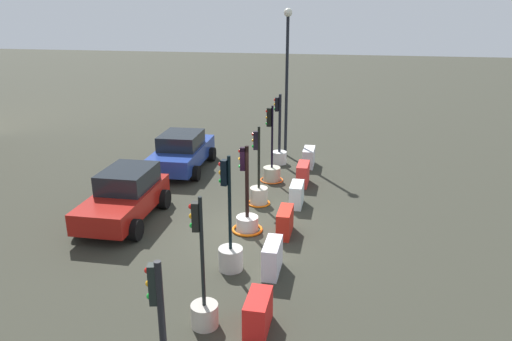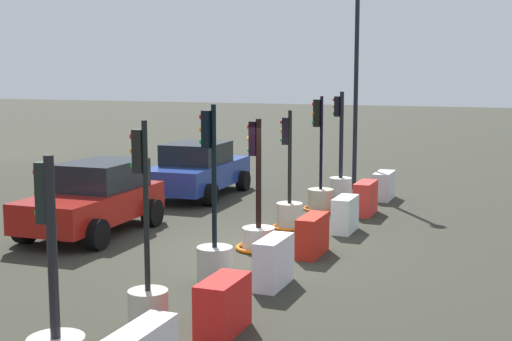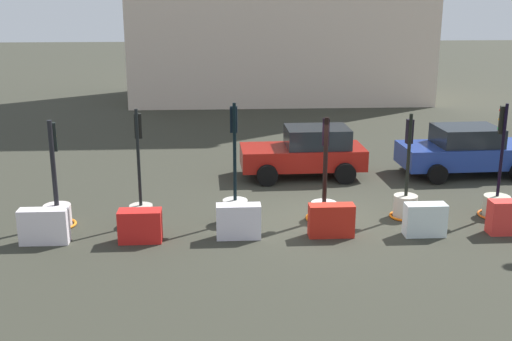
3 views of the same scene
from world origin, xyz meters
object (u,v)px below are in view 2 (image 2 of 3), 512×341
at_px(construction_barrier_4, 345,214).
at_px(car_blue_estate, 198,170).
at_px(traffic_light_5, 320,193).
at_px(street_lamp_post, 357,57).
at_px(traffic_light_1, 147,286).
at_px(construction_barrier_2, 274,262).
at_px(traffic_light_6, 340,175).
at_px(construction_barrier_5, 365,198).
at_px(traffic_light_3, 258,230).
at_px(traffic_light_2, 214,248).
at_px(construction_barrier_6, 384,186).
at_px(traffic_light_4, 289,209).
at_px(car_red_compact, 94,198).
at_px(construction_barrier_1, 223,306).
at_px(construction_barrier_3, 312,235).

bearing_deg(construction_barrier_4, car_blue_estate, 59.85).
height_order(traffic_light_5, street_lamp_post, street_lamp_post).
relative_size(traffic_light_1, construction_barrier_4, 3.00).
bearing_deg(car_blue_estate, traffic_light_1, -158.03).
distance_m(traffic_light_5, construction_barrier_2, 6.85).
relative_size(traffic_light_6, construction_barrier_5, 2.80).
bearing_deg(construction_barrier_5, traffic_light_3, 164.11).
distance_m(traffic_light_2, construction_barrier_6, 9.01).
xyz_separation_m(traffic_light_4, construction_barrier_4, (0.10, -1.30, -0.05)).
relative_size(traffic_light_2, construction_barrier_6, 2.70).
relative_size(traffic_light_4, construction_barrier_2, 2.59).
height_order(traffic_light_2, traffic_light_3, traffic_light_2).
bearing_deg(car_red_compact, car_blue_estate, -0.67).
height_order(traffic_light_1, construction_barrier_1, traffic_light_1).
height_order(traffic_light_1, car_red_compact, traffic_light_1).
height_order(traffic_light_2, construction_barrier_2, traffic_light_2).
relative_size(traffic_light_3, car_blue_estate, 0.62).
bearing_deg(construction_barrier_4, traffic_light_4, 94.33).
height_order(traffic_light_2, construction_barrier_4, traffic_light_2).
height_order(construction_barrier_1, car_red_compact, car_red_compact).
bearing_deg(traffic_light_4, construction_barrier_5, -30.28).
relative_size(traffic_light_5, construction_barrier_4, 3.03).
height_order(traffic_light_5, construction_barrier_2, traffic_light_5).
relative_size(traffic_light_4, construction_barrier_4, 2.78).
bearing_deg(car_blue_estate, construction_barrier_4, -120.15).
height_order(construction_barrier_1, car_blue_estate, car_blue_estate).
xyz_separation_m(traffic_light_4, traffic_light_6, (4.63, -0.01, 0.16)).
height_order(traffic_light_5, construction_barrier_6, traffic_light_5).
relative_size(traffic_light_2, construction_barrier_4, 3.12).
distance_m(construction_barrier_5, car_red_compact, 6.73).
height_order(traffic_light_5, construction_barrier_1, traffic_light_5).
xyz_separation_m(construction_barrier_2, construction_barrier_3, (2.21, -0.01, -0.02)).
bearing_deg(street_lamp_post, car_red_compact, 153.57).
bearing_deg(construction_barrier_6, construction_barrier_1, 179.86).
height_order(traffic_light_2, construction_barrier_6, traffic_light_2).
height_order(traffic_light_6, car_blue_estate, traffic_light_6).
distance_m(traffic_light_1, construction_barrier_5, 9.06).
xyz_separation_m(traffic_light_3, construction_barrier_6, (6.65, -1.25, -0.03)).
distance_m(construction_barrier_3, car_red_compact, 5.13).
bearing_deg(car_red_compact, traffic_light_4, -62.19).
distance_m(traffic_light_1, traffic_light_6, 11.40).
xyz_separation_m(traffic_light_4, street_lamp_post, (5.98, -0.10, 3.56)).
xyz_separation_m(traffic_light_3, construction_barrier_2, (-2.23, -1.14, 0.00)).
distance_m(traffic_light_6, construction_barrier_1, 11.37).
height_order(construction_barrier_6, car_red_compact, car_red_compact).
distance_m(traffic_light_1, construction_barrier_6, 11.35).
xyz_separation_m(traffic_light_6, construction_barrier_5, (-2.42, -1.28, -0.19)).
xyz_separation_m(traffic_light_1, construction_barrier_4, (6.87, -1.16, -0.18)).
bearing_deg(street_lamp_post, construction_barrier_2, -173.94).
height_order(traffic_light_6, construction_barrier_2, traffic_light_6).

